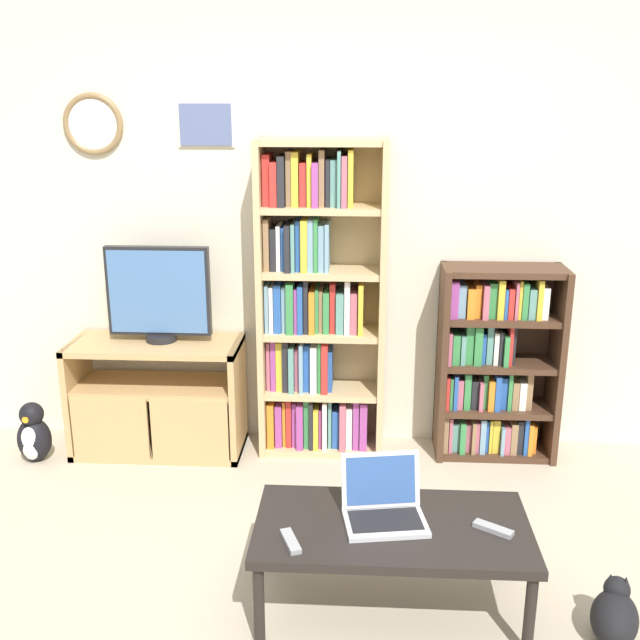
% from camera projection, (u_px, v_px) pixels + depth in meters
% --- Properties ---
extents(ground_plane, '(18.00, 18.00, 0.00)m').
position_uv_depth(ground_plane, '(312.00, 630.00, 3.00)').
color(ground_plane, '#BCAD93').
extents(wall_back, '(6.09, 0.09, 2.60)m').
position_uv_depth(wall_back, '(331.00, 229.00, 4.35)').
color(wall_back, beige).
rests_on(wall_back, ground_plane).
extents(tv_stand, '(1.00, 0.43, 0.68)m').
position_uv_depth(tv_stand, '(157.00, 397.00, 4.42)').
color(tv_stand, tan).
rests_on(tv_stand, ground_plane).
extents(television, '(0.59, 0.18, 0.56)m').
position_uv_depth(television, '(159.00, 294.00, 4.28)').
color(television, black).
rests_on(television, tv_stand).
extents(bookshelf_tall, '(0.72, 0.31, 1.83)m').
position_uv_depth(bookshelf_tall, '(315.00, 308.00, 4.31)').
color(bookshelf_tall, tan).
rests_on(bookshelf_tall, ground_plane).
extents(bookshelf_short, '(0.69, 0.31, 1.14)m').
position_uv_depth(bookshelf_short, '(493.00, 365.00, 4.34)').
color(bookshelf_short, '#472D1E').
rests_on(bookshelf_short, ground_plane).
extents(coffee_table, '(1.11, 0.58, 0.40)m').
position_uv_depth(coffee_table, '(392.00, 533.00, 3.03)').
color(coffee_table, black).
rests_on(coffee_table, ground_plane).
extents(laptop, '(0.37, 0.32, 0.25)m').
position_uv_depth(laptop, '(383.00, 504.00, 3.04)').
color(laptop, silver).
rests_on(laptop, coffee_table).
extents(remote_near_laptop, '(0.10, 0.17, 0.02)m').
position_uv_depth(remote_near_laptop, '(291.00, 542.00, 2.88)').
color(remote_near_laptop, '#99999E').
rests_on(remote_near_laptop, coffee_table).
extents(remote_far_from_laptop, '(0.16, 0.12, 0.02)m').
position_uv_depth(remote_far_from_laptop, '(493.00, 529.00, 2.97)').
color(remote_far_from_laptop, '#99999E').
rests_on(remote_far_from_laptop, coffee_table).
extents(cat, '(0.25, 0.52, 0.25)m').
position_uv_depth(cat, '(615.00, 616.00, 2.92)').
color(cat, black).
rests_on(cat, ground_plane).
extents(penguin_figurine, '(0.19, 0.18, 0.36)m').
position_uv_depth(penguin_figurine, '(33.00, 435.00, 4.34)').
color(penguin_figurine, black).
rests_on(penguin_figurine, ground_plane).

